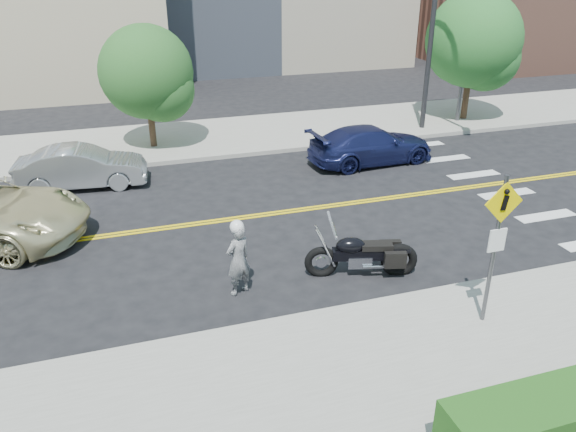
% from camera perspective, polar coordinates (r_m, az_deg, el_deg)
% --- Properties ---
extents(ground_plane, '(120.00, 120.00, 0.00)m').
position_cam_1_polar(ground_plane, '(15.43, -7.97, -0.62)').
color(ground_plane, black).
rests_on(ground_plane, ground).
extents(sidewalk_near, '(60.00, 5.00, 0.15)m').
position_cam_1_polar(sidewalk_near, '(9.31, 1.08, -19.51)').
color(sidewalk_near, '#9E9B91').
rests_on(sidewalk_near, ground_plane).
extents(sidewalk_far, '(60.00, 5.00, 0.15)m').
position_cam_1_polar(sidewalk_far, '(22.36, -11.56, 7.49)').
color(sidewalk_far, '#9E9B91').
rests_on(sidewalk_far, ground_plane).
extents(lamp_post, '(0.16, 0.16, 8.00)m').
position_cam_1_polar(lamp_post, '(24.87, 17.96, 18.19)').
color(lamp_post, '#4C4C51').
rests_on(lamp_post, sidewalk_far).
extents(traffic_light, '(0.28, 4.50, 7.00)m').
position_cam_1_polar(traffic_light, '(22.53, 15.87, 19.18)').
color(traffic_light, black).
rests_on(traffic_light, sidewalk_far).
extents(pedestrian_sign, '(0.78, 0.08, 3.00)m').
position_cam_1_polar(pedestrian_sign, '(10.87, 20.47, -2.00)').
color(pedestrian_sign, '#4C4C51').
rests_on(pedestrian_sign, sidewalk_near).
extents(motorcyclist, '(0.70, 0.60, 1.73)m').
position_cam_1_polar(motorcyclist, '(11.80, -5.08, -4.23)').
color(motorcyclist, silver).
rests_on(motorcyclist, ground).
extents(motorcycle, '(2.57, 1.37, 1.50)m').
position_cam_1_polar(motorcycle, '(12.59, 7.58, -2.96)').
color(motorcycle, black).
rests_on(motorcycle, ground).
extents(parked_car_silver, '(4.02, 1.77, 1.29)m').
position_cam_1_polar(parked_car_silver, '(18.57, -20.24, 4.67)').
color(parked_car_silver, '#A3A7AA').
rests_on(parked_car_silver, ground).
extents(parked_car_blue, '(4.57, 2.13, 1.29)m').
position_cam_1_polar(parked_car_blue, '(19.78, 8.45, 7.17)').
color(parked_car_blue, navy).
rests_on(parked_car_blue, ground).
extents(tree_far_a, '(3.30, 3.30, 4.51)m').
position_cam_1_polar(tree_far_a, '(21.02, -14.20, 13.98)').
color(tree_far_a, '#382619').
rests_on(tree_far_a, ground).
extents(tree_far_b, '(3.91, 3.91, 5.41)m').
position_cam_1_polar(tree_far_b, '(25.39, 18.34, 16.64)').
color(tree_far_b, '#382619').
rests_on(tree_far_b, ground).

